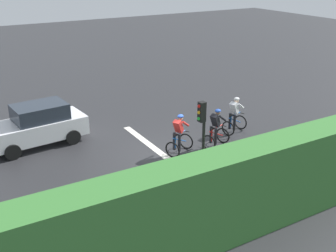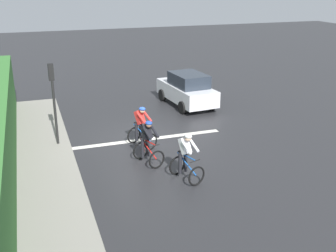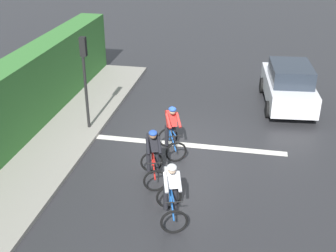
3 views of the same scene
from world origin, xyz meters
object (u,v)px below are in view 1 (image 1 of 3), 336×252
Objects in this scene: cyclist_second at (216,129)px; traffic_light_near_crossing at (202,135)px; car_white at (37,125)px; cyclist_lead at (234,116)px; cyclist_mid at (179,135)px.

cyclist_second is 4.33m from traffic_light_near_crossing.
traffic_light_near_crossing reaches higher than car_white.
traffic_light_near_crossing is (3.80, -4.47, 1.43)m from cyclist_lead.
cyclist_second is 1.00× the size of cyclist_mid.
cyclist_mid is (-0.22, -1.66, 0.00)m from cyclist_second.
cyclist_lead is at bearing 68.25° from car_white.
cyclist_second is at bearing 136.61° from traffic_light_near_crossing.
cyclist_lead is 1.00× the size of cyclist_second.
cyclist_mid is 6.03m from car_white.
cyclist_mid is at bearing 50.88° from car_white.
cyclist_mid is 3.68m from traffic_light_near_crossing.
traffic_light_near_crossing reaches higher than cyclist_second.
traffic_light_near_crossing is at bearing -43.39° from cyclist_second.
cyclist_second is at bearing 82.41° from cyclist_mid.
car_white reaches higher than cyclist_mid.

